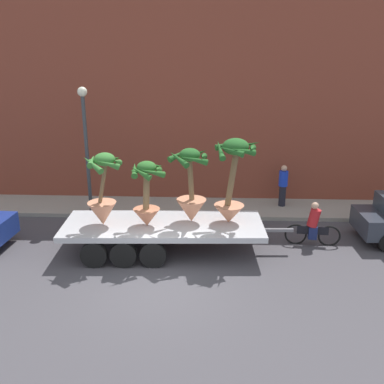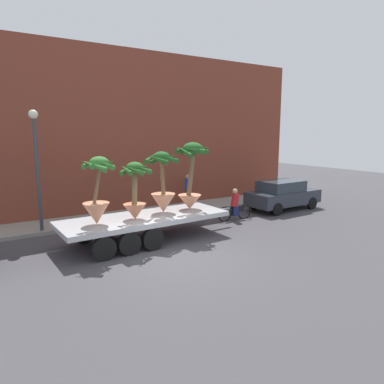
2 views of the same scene
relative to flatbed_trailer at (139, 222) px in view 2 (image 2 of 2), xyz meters
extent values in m
plane|color=#423F44|center=(0.38, -2.18, -0.77)|extent=(60.00, 60.00, 0.00)
cube|color=gray|center=(0.38, 3.92, -0.70)|extent=(24.00, 2.20, 0.15)
cube|color=brown|center=(0.38, 5.62, 3.34)|extent=(24.00, 1.20, 8.22)
cube|color=#B7BABF|center=(0.27, 0.01, 0.12)|extent=(6.46, 2.60, 0.18)
cylinder|color=black|center=(-1.82, 1.00, -0.37)|extent=(0.81, 0.26, 0.80)
cylinder|color=black|center=(-1.72, -1.15, -0.37)|extent=(0.81, 0.26, 0.80)
cylinder|color=black|center=(-0.93, 1.04, -0.37)|extent=(0.81, 0.26, 0.80)
cylinder|color=black|center=(-0.83, -1.12, -0.37)|extent=(0.81, 0.26, 0.80)
cylinder|color=black|center=(-0.04, 1.08, -0.37)|extent=(0.81, 0.26, 0.80)
cylinder|color=black|center=(0.06, -1.08, -0.37)|extent=(0.81, 0.26, 0.80)
cube|color=slate|center=(3.95, 0.18, -0.03)|extent=(1.00, 0.14, 0.10)
cone|color=tan|center=(2.36, 0.19, 0.50)|extent=(0.96, 0.96, 0.59)
cylinder|color=brown|center=(2.43, 0.19, 1.75)|extent=(0.44, 0.19, 1.90)
ellipsoid|color=#235B23|center=(2.51, 0.19, 2.69)|extent=(0.82, 0.82, 0.51)
cone|color=#235B23|center=(3.00, 0.11, 2.66)|extent=(0.35, 1.03, 0.36)
cone|color=#235B23|center=(2.81, 0.66, 2.64)|extent=(1.07, 0.78, 0.51)
cone|color=#235B23|center=(2.35, 0.63, 2.66)|extent=(0.98, 0.51, 0.35)
cone|color=#235B23|center=(2.04, 0.11, 2.62)|extent=(0.36, 0.98, 0.54)
cone|color=#235B23|center=(2.34, -0.20, 2.65)|extent=(0.86, 0.52, 0.36)
cone|color=#235B23|center=(2.69, -0.19, 2.65)|extent=(0.87, 0.56, 0.39)
cone|color=#C17251|center=(-0.23, -0.21, 0.49)|extent=(0.84, 0.84, 0.56)
cylinder|color=brown|center=(-0.20, -0.21, 1.44)|extent=(0.26, 0.20, 1.35)
ellipsoid|color=#2D6B28|center=(-0.18, -0.21, 2.12)|extent=(0.60, 0.60, 0.38)
cone|color=#2D6B28|center=(0.16, -0.21, 2.05)|extent=(0.20, 0.72, 0.40)
cone|color=#2D6B28|center=(0.02, 0.08, 2.08)|extent=(0.71, 0.58, 0.32)
cone|color=#2D6B28|center=(-0.34, 0.12, 2.03)|extent=(0.76, 0.50, 0.49)
cone|color=#2D6B28|center=(-0.54, -0.26, 2.05)|extent=(0.31, 0.77, 0.41)
cone|color=#2D6B28|center=(-0.31, -0.53, 2.03)|extent=(0.73, 0.45, 0.46)
cone|color=#2D6B28|center=(0.04, -0.54, 2.05)|extent=(0.80, 0.62, 0.45)
cone|color=tan|center=(-1.63, -0.19, 0.58)|extent=(0.90, 0.90, 0.75)
cylinder|color=brown|center=(-1.54, -0.19, 1.65)|extent=(0.40, 0.12, 1.38)
ellipsoid|color=#387A33|center=(-1.46, -0.19, 2.34)|extent=(0.64, 0.64, 0.40)
cone|color=#387A33|center=(-1.08, -0.18, 2.28)|extent=(0.22, 0.77, 0.44)
cone|color=#387A33|center=(-1.25, 0.09, 2.27)|extent=(0.68, 0.58, 0.43)
cone|color=#387A33|center=(-1.65, 0.14, 2.29)|extent=(0.77, 0.56, 0.38)
cone|color=#387A33|center=(-1.83, -0.22, 2.31)|extent=(0.28, 0.80, 0.33)
cone|color=#387A33|center=(-1.75, -0.53, 2.28)|extent=(0.84, 0.75, 0.49)
cone|color=#387A33|center=(-1.28, -0.48, 2.27)|extent=(0.70, 0.53, 0.44)
cone|color=tan|center=(1.16, 0.22, 0.58)|extent=(0.96, 0.96, 0.75)
cylinder|color=brown|center=(1.13, 0.22, 1.68)|extent=(0.24, 0.16, 1.47)
ellipsoid|color=#235B23|center=(1.11, 0.22, 2.41)|extent=(0.65, 0.65, 0.41)
cone|color=#235B23|center=(1.52, 0.20, 2.37)|extent=(0.25, 0.87, 0.37)
cone|color=#235B23|center=(1.27, 0.62, 2.33)|extent=(0.88, 0.50, 0.55)
cone|color=#235B23|center=(0.79, 0.55, 2.36)|extent=(0.82, 0.79, 0.44)
cone|color=#235B23|center=(0.78, -0.07, 2.35)|extent=(0.74, 0.80, 0.45)
cone|color=#235B23|center=(1.26, -0.18, 2.36)|extent=(0.89, 0.49, 0.43)
torus|color=black|center=(5.75, 0.69, -0.43)|extent=(0.74, 0.13, 0.74)
torus|color=black|center=(4.65, 0.79, -0.43)|extent=(0.74, 0.13, 0.74)
cube|color=black|center=(5.20, 0.74, -0.25)|extent=(1.04, 0.15, 0.28)
cylinder|color=red|center=(5.20, 0.74, 0.20)|extent=(0.47, 0.38, 0.65)
sphere|color=tan|center=(5.20, 0.74, 0.62)|extent=(0.24, 0.24, 0.24)
cube|color=navy|center=(5.20, 0.74, -0.33)|extent=(0.30, 0.26, 0.44)
cube|color=#2D333D|center=(8.88, 1.18, -0.10)|extent=(4.21, 1.89, 0.70)
cube|color=#2D3842|center=(8.67, 1.17, 0.53)|extent=(2.33, 1.65, 0.56)
cylinder|color=black|center=(10.20, 2.05, -0.45)|extent=(0.65, 0.22, 0.64)
cylinder|color=black|center=(10.25, 0.40, -0.45)|extent=(0.65, 0.22, 0.64)
cylinder|color=black|center=(7.50, 1.96, -0.45)|extent=(0.65, 0.22, 0.64)
cylinder|color=black|center=(7.55, 0.31, -0.45)|extent=(0.65, 0.22, 0.64)
cylinder|color=black|center=(4.69, 4.14, -0.20)|extent=(0.28, 0.28, 0.85)
cylinder|color=#1938C6|center=(4.69, 4.14, 0.54)|extent=(0.36, 0.36, 0.62)
sphere|color=tan|center=(4.69, 4.14, 0.97)|extent=(0.24, 0.24, 0.24)
cylinder|color=#383D42|center=(-2.95, 3.12, 1.63)|extent=(0.14, 0.14, 4.50)
sphere|color=#EAEACC|center=(-2.95, 3.12, 4.03)|extent=(0.36, 0.36, 0.36)
camera|label=1|loc=(1.77, -12.96, 5.56)|focal=41.10mm
camera|label=2|loc=(-4.97, -11.78, 3.34)|focal=32.43mm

